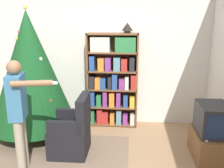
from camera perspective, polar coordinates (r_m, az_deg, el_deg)
name	(u,v)px	position (r m, az deg, el deg)	size (l,w,h in m)	color
wall_back	(93,56)	(4.83, -4.37, 6.39)	(8.00, 0.10, 2.60)	silver
area_rug	(49,161)	(3.90, -14.28, -16.60)	(2.31, 1.70, 0.01)	#7F6651
bookshelf	(113,81)	(4.64, 0.13, 0.79)	(0.93, 0.29, 1.75)	brown
tv_stand	(210,146)	(4.01, 21.44, -13.00)	(0.47, 0.73, 0.41)	brown
television	(213,119)	(3.84, 22.04, -7.46)	(0.41, 0.56, 0.43)	#28282D
game_remote	(205,139)	(3.69, 20.57, -11.69)	(0.04, 0.12, 0.02)	white
christmas_tree	(30,70)	(4.36, -18.15, 3.12)	(1.43, 1.43, 2.21)	#4C3323
armchair	(72,133)	(3.88, -9.13, -11.10)	(0.57, 0.56, 0.92)	black
standing_person	(19,109)	(3.40, -20.53, -5.32)	(0.69, 0.46, 1.51)	#9E937F
table_lamp	(127,27)	(4.50, 3.54, 12.83)	(0.20, 0.20, 0.18)	#473828
book_pile_near_tree	(56,143)	(4.26, -12.61, -12.94)	(0.24, 0.20, 0.10)	#284C93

